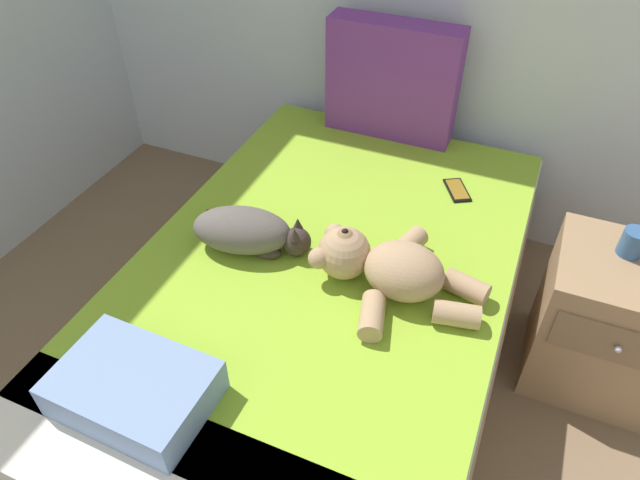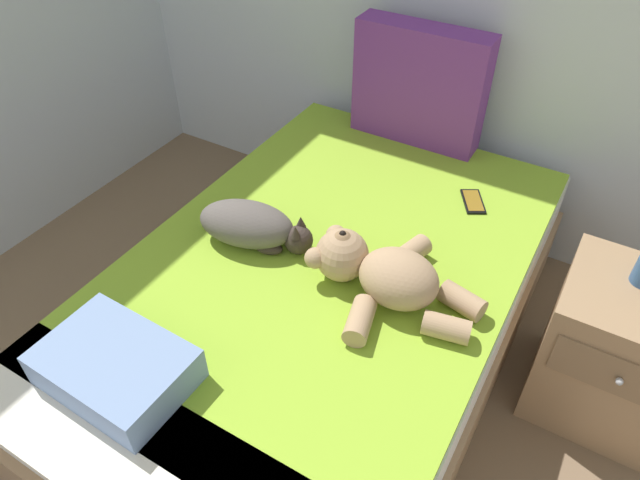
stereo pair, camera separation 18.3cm
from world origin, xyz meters
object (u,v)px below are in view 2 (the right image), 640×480
Objects in this scene: bed at (323,314)px; cat at (252,225)px; patterned_cushion at (419,86)px; cell_phone at (473,201)px; teddy_bear at (382,273)px; throw_pillow at (116,367)px; nightstand at (618,353)px.

bed is 0.43m from cat.
patterned_cushion is 3.40× the size of cell_phone.
cat is 0.78× the size of teddy_bear.
bed is at bearing 173.34° from teddy_bear.
throw_pillow is at bearing -96.65° from patterned_cushion.
bed is 0.80m from throw_pillow.
nightstand is at bearing -20.36° from cell_phone.
nightstand is at bearing -28.60° from patterned_cushion.
patterned_cushion is 0.98m from teddy_bear.
cell_phone is at bearing 80.34° from teddy_bear.
teddy_bear reaches higher than throw_pillow.
bed is 12.07× the size of cell_phone.
bed is 4.96× the size of throw_pillow.
patterned_cushion is 1.40× the size of throw_pillow.
cell_phone is at bearing 65.62° from throw_pillow.
bed is at bearing -160.79° from nightstand.
teddy_bear is 0.89m from nightstand.
bed is at bearing 7.24° from cat.
patterned_cushion is 1.27× the size of cat.
nightstand is (0.64, -0.24, -0.25)m from cell_phone.
teddy_bear is 1.41× the size of throw_pillow.
patterned_cushion is at bearing 140.26° from cell_phone.
bed is at bearing -119.79° from cell_phone.
throw_pillow is at bearing -88.26° from cat.
nightstand is (1.03, -0.56, -0.49)m from patterned_cushion.
patterned_cushion reaches higher than throw_pillow.
throw_pillow reaches higher than nightstand.
cat is at bearing -102.43° from patterned_cushion.
bed is 3.52× the size of nightstand.
patterned_cushion reaches higher than teddy_bear.
patterned_cushion is 1.62m from throw_pillow.
patterned_cushion is 0.99× the size of nightstand.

